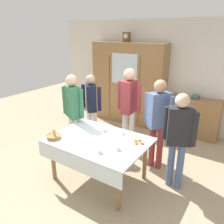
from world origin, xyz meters
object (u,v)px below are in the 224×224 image
spoon_far_left (88,123)px  person_behind_table_left (158,116)px  mantel_clock (127,37)px  spoon_back_edge (129,154)px  tea_cup_near_left (104,130)px  pastry_plate (138,143)px  person_behind_table_right (129,102)px  tea_cup_far_left (99,151)px  dining_table (97,145)px  book_stack (196,97)px  tea_cup_front_edge (117,148)px  bread_basket (54,136)px  person_beside_shelf (91,103)px  wall_cabinet (128,84)px  tea_cup_center (122,133)px  person_by_cabinet (179,133)px  person_near_right_end (73,108)px  bookshelf_low (193,117)px

spoon_far_left → person_behind_table_left: person_behind_table_left is taller
mantel_clock → spoon_back_edge: size_ratio=2.02×
tea_cup_near_left → spoon_back_edge: (0.73, -0.42, -0.02)m
spoon_far_left → spoon_back_edge: size_ratio=1.00×
pastry_plate → person_behind_table_right: person_behind_table_right is taller
tea_cup_far_left → person_behind_table_left: (0.39, 1.21, 0.23)m
dining_table → book_stack: (0.86, 2.64, 0.32)m
tea_cup_front_edge → bread_basket: (-1.07, -0.26, 0.01)m
mantel_clock → person_beside_shelf: mantel_clock is taller
tea_cup_front_edge → bread_basket: size_ratio=0.54×
wall_cabinet → mantel_clock: 1.19m
tea_cup_center → spoon_far_left: size_ratio=1.09×
tea_cup_near_left → spoon_far_left: (-0.47, 0.12, -0.02)m
spoon_back_edge → person_behind_table_left: size_ratio=0.07×
tea_cup_near_left → mantel_clock: bearing=111.4°
mantel_clock → person_beside_shelf: (0.02, -1.53, -1.33)m
mantel_clock → pastry_plate: 3.18m
mantel_clock → tea_cup_center: 2.89m
tea_cup_front_edge → pastry_plate: size_ratio=0.46×
tea_cup_far_left → person_by_cabinet: size_ratio=0.08×
mantel_clock → person_behind_table_left: (1.63, -1.68, -1.25)m
person_near_right_end → tea_cup_far_left: bearing=-32.5°
book_stack → tea_cup_near_left: 2.50m
spoon_back_edge → person_behind_table_left: 1.03m
tea_cup_near_left → pastry_plate: 0.70m
bookshelf_low → spoon_far_left: size_ratio=10.04×
person_near_right_end → book_stack: bearing=51.0°
dining_table → person_behind_table_left: bearing=54.3°
dining_table → wall_cabinet: size_ratio=0.74×
dining_table → book_stack: book_stack is taller
wall_cabinet → person_by_cabinet: (2.04, -2.04, -0.11)m
person_by_cabinet → spoon_back_edge: bearing=-128.2°
tea_cup_near_left → spoon_back_edge: 0.84m
person_by_cabinet → tea_cup_front_edge: bearing=-138.0°
tea_cup_near_left → spoon_far_left: size_ratio=1.09×
tea_cup_center → pastry_plate: tea_cup_center is taller
book_stack → tea_cup_near_left: size_ratio=1.54×
person_behind_table_right → person_beside_shelf: person_behind_table_right is taller
wall_cabinet → tea_cup_near_left: size_ratio=16.49×
bookshelf_low → person_behind_table_right: 1.85m
person_behind_table_right → person_behind_table_left: bearing=-19.2°
mantel_clock → tea_cup_center: (1.20, -2.18, -1.48)m
tea_cup_near_left → person_beside_shelf: person_beside_shelf is taller
tea_cup_far_left → tea_cup_near_left: 0.73m
tea_cup_center → book_stack: bearing=73.9°
pastry_plate → person_behind_table_left: 0.69m
dining_table → tea_cup_far_left: (0.26, -0.30, 0.13)m
dining_table → mantel_clock: bearing=110.7°
bookshelf_low → person_by_cabinet: (0.28, -2.09, 0.49)m
book_stack → tea_cup_far_left: bearing=-101.5°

